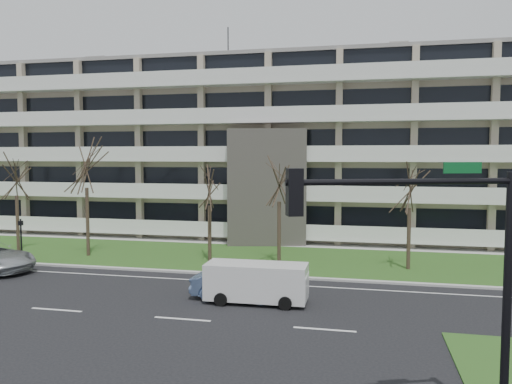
% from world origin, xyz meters
% --- Properties ---
extents(ground, '(160.00, 160.00, 0.00)m').
position_xyz_m(ground, '(0.00, 0.00, 0.00)').
color(ground, black).
rests_on(ground, ground).
extents(grass_verge, '(90.00, 10.00, 0.06)m').
position_xyz_m(grass_verge, '(0.00, 13.00, 0.03)').
color(grass_verge, '#31521B').
rests_on(grass_verge, ground).
extents(curb, '(90.00, 0.35, 0.12)m').
position_xyz_m(curb, '(0.00, 8.00, 0.06)').
color(curb, '#B2B2AD').
rests_on(curb, ground).
extents(sidewalk, '(90.00, 2.00, 0.08)m').
position_xyz_m(sidewalk, '(0.00, 18.50, 0.04)').
color(sidewalk, '#B2B2AD').
rests_on(sidewalk, ground).
extents(lane_edge_line, '(90.00, 0.12, 0.01)m').
position_xyz_m(lane_edge_line, '(0.00, 6.50, 0.01)').
color(lane_edge_line, white).
rests_on(lane_edge_line, ground).
extents(apartment_building, '(60.50, 15.10, 18.75)m').
position_xyz_m(apartment_building, '(-0.01, 25.32, 7.61)').
color(apartment_building, '#B8AC8F').
rests_on(apartment_building, ground).
extents(blue_sedan, '(4.55, 1.70, 1.49)m').
position_xyz_m(blue_sedan, '(1.59, 3.36, 0.74)').
color(blue_sedan, '#6782B3').
rests_on(blue_sedan, ground).
extents(white_van, '(4.81, 2.03, 1.85)m').
position_xyz_m(white_van, '(2.61, 3.05, 1.11)').
color(white_van, white).
rests_on(white_van, ground).
extents(traffic_signal, '(5.49, 2.38, 6.76)m').
position_xyz_m(traffic_signal, '(9.20, -7.04, 4.38)').
color(traffic_signal, black).
rests_on(traffic_signal, ground).
extents(pedestrian_signal, '(0.26, 0.21, 2.77)m').
position_xyz_m(pedestrian_signal, '(-14.77, 9.12, 1.76)').
color(pedestrian_signal, black).
rests_on(pedestrian_signal, ground).
extents(tree_1, '(3.64, 3.64, 7.28)m').
position_xyz_m(tree_1, '(-16.97, 11.65, 5.66)').
color(tree_1, '#382B21').
rests_on(tree_1, ground).
extents(tree_2, '(4.24, 4.24, 8.48)m').
position_xyz_m(tree_2, '(-11.12, 11.22, 6.59)').
color(tree_2, '#382B21').
rests_on(tree_2, ground).
extents(tree_3, '(3.30, 3.30, 6.60)m').
position_xyz_m(tree_3, '(-2.37, 11.32, 5.13)').
color(tree_3, '#382B21').
rests_on(tree_3, ground).
extents(tree_4, '(3.59, 3.59, 7.19)m').
position_xyz_m(tree_4, '(2.19, 11.53, 5.59)').
color(tree_4, '#382B21').
rests_on(tree_4, ground).
extents(tree_5, '(3.38, 3.38, 6.76)m').
position_xyz_m(tree_5, '(10.14, 11.64, 5.25)').
color(tree_5, '#382B21').
rests_on(tree_5, ground).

